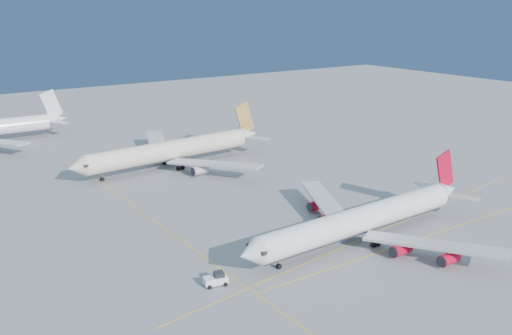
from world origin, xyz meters
The scene contains 5 objects.
ground centered at (0.00, 0.00, 0.00)m, with size 500.00×500.00×0.00m, color slate.
taxiway_lines centered at (-14.71, 6.34, 0.01)m, with size 118.86×140.00×0.02m.
airliner_virgin centered at (-8.03, -7.56, 4.71)m, with size 63.32×56.89×15.63m.
airliner_etihad centered at (-15.63, 65.96, 5.24)m, with size 66.04×60.76×17.23m.
pushback_tug centered at (-43.89, -7.28, 1.10)m, with size 4.56×3.32×2.36m.
Camera 1 is at (-89.79, -86.87, 48.18)m, focal length 40.00 mm.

